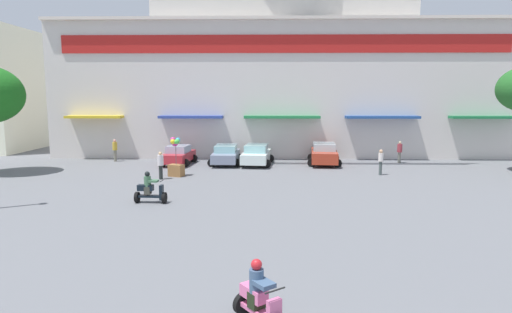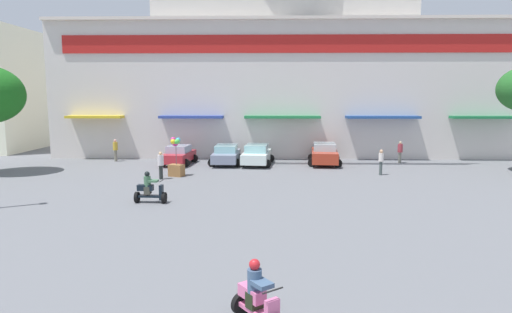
# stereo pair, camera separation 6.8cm
# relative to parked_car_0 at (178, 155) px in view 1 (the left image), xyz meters

# --- Properties ---
(ground_plane) EXTENTS (128.00, 128.00, 0.00)m
(ground_plane) POSITION_rel_parked_car_0_xyz_m (7.88, -14.02, -0.72)
(ground_plane) COLOR slate
(colonial_building) EXTENTS (37.92, 16.70, 19.91)m
(colonial_building) POSITION_rel_parked_car_0_xyz_m (7.88, 9.03, 7.73)
(colonial_building) COLOR silver
(colonial_building) RESTS_ON ground
(parked_car_0) EXTENTS (2.50, 3.96, 1.41)m
(parked_car_0) POSITION_rel_parked_car_0_xyz_m (0.00, 0.00, 0.00)
(parked_car_0) COLOR #B7262F
(parked_car_0) RESTS_ON ground
(parked_car_1) EXTENTS (2.42, 4.38, 1.43)m
(parked_car_1) POSITION_rel_parked_car_0_xyz_m (3.50, 0.23, 0.01)
(parked_car_1) COLOR gray
(parked_car_1) RESTS_ON ground
(parked_car_2) EXTENTS (2.68, 4.48, 1.50)m
(parked_car_2) POSITION_rel_parked_car_0_xyz_m (5.76, -0.02, 0.04)
(parked_car_2) COLOR silver
(parked_car_2) RESTS_ON ground
(parked_car_3) EXTENTS (2.71, 4.65, 1.57)m
(parked_car_3) POSITION_rel_parked_car_0_xyz_m (10.77, 0.36, 0.08)
(parked_car_3) COLOR #A9331E
(parked_car_3) RESTS_ON ground
(scooter_rider_1) EXTENTS (1.49, 0.62, 1.51)m
(scooter_rider_1) POSITION_rel_parked_car_0_xyz_m (0.97, -11.81, -0.08)
(scooter_rider_1) COLOR black
(scooter_rider_1) RESTS_ON ground
(scooter_rider_3) EXTENTS (1.26, 1.44, 1.49)m
(scooter_rider_3) POSITION_rel_parked_car_0_xyz_m (6.27, -22.91, -0.10)
(scooter_rider_3) COLOR black
(scooter_rider_3) RESTS_ON ground
(pedestrian_0) EXTENTS (0.43, 0.43, 1.65)m
(pedestrian_0) POSITION_rel_parked_car_0_xyz_m (16.57, 1.10, 0.22)
(pedestrian_0) COLOR slate
(pedestrian_0) RESTS_ON ground
(pedestrian_1) EXTENTS (0.43, 0.43, 1.65)m
(pedestrian_1) POSITION_rel_parked_car_0_xyz_m (13.79, -4.12, 0.24)
(pedestrian_1) COLOR #45504E
(pedestrian_1) RESTS_ON ground
(pedestrian_2) EXTENTS (0.44, 0.44, 1.73)m
(pedestrian_2) POSITION_rel_parked_car_0_xyz_m (-5.22, 1.46, 0.27)
(pedestrian_2) COLOR slate
(pedestrian_2) RESTS_ON ground
(pedestrian_3) EXTENTS (0.45, 0.45, 1.69)m
(pedestrian_3) POSITION_rel_parked_car_0_xyz_m (0.07, -5.85, 0.24)
(pedestrian_3) COLOR #242927
(pedestrian_3) RESTS_ON ground
(balloon_vendor_cart) EXTENTS (1.05, 0.87, 2.48)m
(balloon_vendor_cart) POSITION_rel_parked_car_0_xyz_m (0.79, -4.81, 0.24)
(balloon_vendor_cart) COLOR olive
(balloon_vendor_cart) RESTS_ON ground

